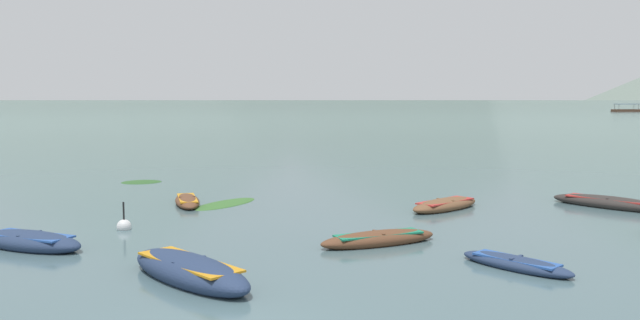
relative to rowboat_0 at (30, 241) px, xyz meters
The scene contains 14 objects.
ground_plane 1493.17m from the rowboat_0, 89.72° to the left, with size 6000.00×6000.00×0.00m, color #476066.
mountain_1 2245.54m from the rowboat_0, 112.75° to the left, with size 1778.35×1778.35×584.34m, color slate.
mountain_2 1930.03m from the rowboat_0, 86.27° to the left, with size 1551.55×1551.55×389.01m, color #56665B.
rowboat_0 is the anchor object (origin of this frame).
rowboat_1 7.92m from the rowboat_0, 73.93° to the left, with size 2.08×3.40×0.43m.
rowboat_3 14.51m from the rowboat_0, 31.39° to the left, with size 3.29×3.50×0.52m.
rowboat_4 6.13m from the rowboat_0, 25.93° to the right, with size 4.18×3.81×0.76m.
rowboat_5 13.37m from the rowboat_0, ahead, with size 2.83×2.60×0.39m.
rowboat_6 20.68m from the rowboat_0, 24.42° to the left, with size 4.23×3.78×0.55m.
rowboat_7 10.00m from the rowboat_0, ahead, with size 3.69×2.64×0.51m.
ferry_0 200.14m from the rowboat_0, 65.52° to the left, with size 8.90×4.90×2.54m.
mooring_buoy 3.16m from the rowboat_0, 58.76° to the left, with size 0.47×0.47×1.04m.
weed_patch_0 8.66m from the rowboat_0, 64.77° to the left, with size 3.48×1.31×0.14m, color #38662D.
weed_patch_2 14.00m from the rowboat_0, 98.94° to the left, with size 1.98×1.55×0.14m, color #2D5628.
Camera 1 is at (2.74, -9.82, 4.27)m, focal length 35.34 mm.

